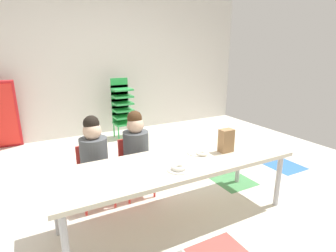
{
  "coord_description": "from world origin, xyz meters",
  "views": [
    {
      "loc": [
        -1.15,
        -2.62,
        1.5
      ],
      "look_at": [
        -0.01,
        -0.5,
        0.82
      ],
      "focal_mm": 28.64,
      "sensor_mm": 36.0,
      "label": 1
    }
  ],
  "objects_px": {
    "craft_table": "(177,166)",
    "seated_child_near_camera": "(94,153)",
    "kid_chair_green_stack": "(122,105)",
    "donut_powdered_loose": "(202,153)",
    "donut_powdered_on_plate": "(179,167)",
    "paper_bag_brown": "(226,141)",
    "paper_plate_near_edge": "(179,170)",
    "paper_plate_center_table": "(197,153)",
    "seated_child_middle_seat": "(136,146)"
  },
  "relations": [
    {
      "from": "craft_table",
      "to": "seated_child_near_camera",
      "type": "distance_m",
      "value": 0.82
    },
    {
      "from": "paper_plate_near_edge",
      "to": "kid_chair_green_stack",
      "type": "bearing_deg",
      "value": 80.56
    },
    {
      "from": "seated_child_near_camera",
      "to": "paper_plate_center_table",
      "type": "xyz_separation_m",
      "value": [
        0.85,
        -0.49,
        0.02
      ]
    },
    {
      "from": "kid_chair_green_stack",
      "to": "paper_plate_near_edge",
      "type": "bearing_deg",
      "value": -99.44
    },
    {
      "from": "paper_bag_brown",
      "to": "donut_powdered_loose",
      "type": "xyz_separation_m",
      "value": [
        -0.25,
        0.04,
        -0.09
      ]
    },
    {
      "from": "paper_plate_center_table",
      "to": "donut_powdered_on_plate",
      "type": "xyz_separation_m",
      "value": [
        -0.34,
        -0.24,
        0.02
      ]
    },
    {
      "from": "craft_table",
      "to": "donut_powdered_on_plate",
      "type": "height_order",
      "value": "donut_powdered_on_plate"
    },
    {
      "from": "paper_plate_near_edge",
      "to": "donut_powdered_loose",
      "type": "bearing_deg",
      "value": 27.41
    },
    {
      "from": "paper_bag_brown",
      "to": "paper_plate_near_edge",
      "type": "xyz_separation_m",
      "value": [
        -0.6,
        -0.14,
        -0.11
      ]
    },
    {
      "from": "kid_chair_green_stack",
      "to": "donut_powdered_loose",
      "type": "distance_m",
      "value": 2.54
    },
    {
      "from": "seated_child_middle_seat",
      "to": "donut_powdered_loose",
      "type": "height_order",
      "value": "seated_child_middle_seat"
    },
    {
      "from": "paper_plate_near_edge",
      "to": "seated_child_middle_seat",
      "type": "bearing_deg",
      "value": 96.19
    },
    {
      "from": "seated_child_near_camera",
      "to": "kid_chair_green_stack",
      "type": "height_order",
      "value": "kid_chair_green_stack"
    },
    {
      "from": "craft_table",
      "to": "donut_powdered_loose",
      "type": "height_order",
      "value": "donut_powdered_loose"
    },
    {
      "from": "craft_table",
      "to": "paper_bag_brown",
      "type": "relative_size",
      "value": 9.73
    },
    {
      "from": "donut_powdered_on_plate",
      "to": "paper_plate_near_edge",
      "type": "bearing_deg",
      "value": 0.0
    },
    {
      "from": "paper_bag_brown",
      "to": "paper_plate_near_edge",
      "type": "height_order",
      "value": "paper_bag_brown"
    },
    {
      "from": "craft_table",
      "to": "paper_plate_near_edge",
      "type": "bearing_deg",
      "value": -116.28
    },
    {
      "from": "kid_chair_green_stack",
      "to": "paper_plate_center_table",
      "type": "bearing_deg",
      "value": -92.61
    },
    {
      "from": "paper_bag_brown",
      "to": "donut_powdered_on_plate",
      "type": "distance_m",
      "value": 0.63
    },
    {
      "from": "seated_child_middle_seat",
      "to": "kid_chair_green_stack",
      "type": "bearing_deg",
      "value": 75.02
    },
    {
      "from": "paper_plate_center_table",
      "to": "donut_powdered_on_plate",
      "type": "distance_m",
      "value": 0.42
    },
    {
      "from": "paper_bag_brown",
      "to": "kid_chair_green_stack",
      "type": "bearing_deg",
      "value": 93.37
    },
    {
      "from": "seated_child_middle_seat",
      "to": "kid_chair_green_stack",
      "type": "xyz_separation_m",
      "value": [
        0.53,
        1.99,
        0.02
      ]
    },
    {
      "from": "paper_bag_brown",
      "to": "donut_powdered_loose",
      "type": "relative_size",
      "value": 1.95
    },
    {
      "from": "donut_powdered_loose",
      "to": "donut_powdered_on_plate",
      "type": "bearing_deg",
      "value": -152.59
    },
    {
      "from": "seated_child_near_camera",
      "to": "donut_powdered_on_plate",
      "type": "height_order",
      "value": "seated_child_near_camera"
    },
    {
      "from": "seated_child_near_camera",
      "to": "paper_plate_center_table",
      "type": "height_order",
      "value": "seated_child_near_camera"
    },
    {
      "from": "paper_bag_brown",
      "to": "paper_plate_center_table",
      "type": "distance_m",
      "value": 0.3
    },
    {
      "from": "seated_child_near_camera",
      "to": "kid_chair_green_stack",
      "type": "xyz_separation_m",
      "value": [
        0.96,
        1.99,
        0.02
      ]
    },
    {
      "from": "seated_child_middle_seat",
      "to": "paper_bag_brown",
      "type": "height_order",
      "value": "seated_child_middle_seat"
    },
    {
      "from": "paper_plate_near_edge",
      "to": "donut_powdered_on_plate",
      "type": "xyz_separation_m",
      "value": [
        0.0,
        0.0,
        0.02
      ]
    },
    {
      "from": "paper_bag_brown",
      "to": "paper_plate_near_edge",
      "type": "bearing_deg",
      "value": -166.59
    },
    {
      "from": "paper_plate_center_table",
      "to": "paper_bag_brown",
      "type": "bearing_deg",
      "value": -20.14
    },
    {
      "from": "craft_table",
      "to": "paper_plate_near_edge",
      "type": "distance_m",
      "value": 0.19
    },
    {
      "from": "paper_plate_center_table",
      "to": "donut_powdered_loose",
      "type": "distance_m",
      "value": 0.06
    },
    {
      "from": "craft_table",
      "to": "paper_plate_center_table",
      "type": "height_order",
      "value": "paper_plate_center_table"
    },
    {
      "from": "seated_child_near_camera",
      "to": "paper_plate_center_table",
      "type": "distance_m",
      "value": 0.98
    },
    {
      "from": "paper_plate_near_edge",
      "to": "donut_powdered_loose",
      "type": "xyz_separation_m",
      "value": [
        0.36,
        0.18,
        0.01
      ]
    },
    {
      "from": "kid_chair_green_stack",
      "to": "donut_powdered_on_plate",
      "type": "bearing_deg",
      "value": -99.44
    },
    {
      "from": "paper_bag_brown",
      "to": "craft_table",
      "type": "bearing_deg",
      "value": 177.8
    },
    {
      "from": "paper_plate_near_edge",
      "to": "donut_powdered_loose",
      "type": "height_order",
      "value": "donut_powdered_loose"
    },
    {
      "from": "seated_child_middle_seat",
      "to": "kid_chair_green_stack",
      "type": "height_order",
      "value": "kid_chair_green_stack"
    },
    {
      "from": "craft_table",
      "to": "donut_powdered_on_plate",
      "type": "bearing_deg",
      "value": -116.28
    },
    {
      "from": "kid_chair_green_stack",
      "to": "craft_table",
      "type": "bearing_deg",
      "value": -98.27
    },
    {
      "from": "paper_plate_center_table",
      "to": "craft_table",
      "type": "bearing_deg",
      "value": -163.39
    },
    {
      "from": "craft_table",
      "to": "seated_child_middle_seat",
      "type": "xyz_separation_m",
      "value": [
        -0.16,
        0.57,
        0.03
      ]
    },
    {
      "from": "paper_plate_near_edge",
      "to": "craft_table",
      "type": "bearing_deg",
      "value": 63.72
    },
    {
      "from": "paper_plate_center_table",
      "to": "donut_powdered_loose",
      "type": "relative_size",
      "value": 1.6
    },
    {
      "from": "paper_bag_brown",
      "to": "paper_plate_center_table",
      "type": "xyz_separation_m",
      "value": [
        -0.27,
        0.1,
        -0.11
      ]
    }
  ]
}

